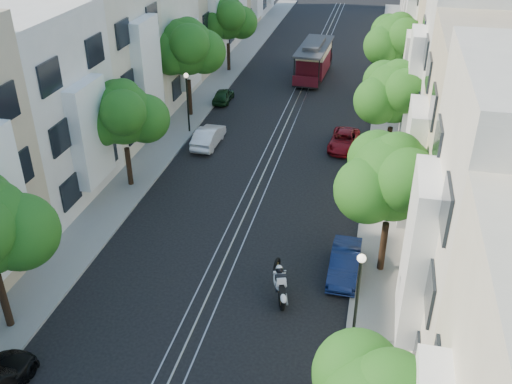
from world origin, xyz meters
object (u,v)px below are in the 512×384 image
Objects in this scene: tree_w_d at (228,20)px; parked_car_e_far at (344,140)px; lamp_east at (358,287)px; tree_e_d at (398,41)px; parked_car_e_mid at (345,263)px; lamp_west at (187,94)px; cable_car at (314,58)px; parked_car_w_mid at (208,136)px; sportbike_rider at (280,282)px; tree_e_b at (393,180)px; tree_e_c at (396,94)px; tree_w_b at (123,115)px; tree_w_c at (187,48)px; parked_car_w_far at (223,95)px.

parked_car_e_far is at bearing -50.75° from tree_w_d.
lamp_east is at bearing -80.49° from parked_car_e_far.
parked_car_e_mid is at bearing -94.20° from tree_e_d.
lamp_west is 15.46m from cable_car.
tree_w_d is 16.36m from parked_car_w_mid.
tree_e_d is 0.90× the size of cable_car.
cable_car is at bearing 75.79° from sportbike_rider.
parked_car_w_mid is at bearing 135.74° from tree_e_b.
tree_e_b reaches higher than tree_e_c.
tree_w_b is (-14.40, 5.00, -0.34)m from tree_e_b.
tree_w_b is (-14.40, -6.00, -0.20)m from tree_e_c.
cable_car reaches higher than sportbike_rider.
cable_car is 1.98× the size of parked_car_e_far.
tree_e_c is 1.04× the size of tree_w_b.
tree_w_c is at bearing -122.44° from cable_car.
tree_e_c reaches higher than parked_car_e_mid.
tree_e_c is 1.00× the size of tree_w_d.
tree_w_c is 5.86m from parked_car_w_far.
tree_w_c is 1.71× the size of lamp_east.
lamp_west is at bearing -40.21° from parked_car_w_mid.
lamp_west is 18.55m from sportbike_rider.
tree_w_c is at bearing 160.85° from tree_e_c.
tree_e_c is at bearing -64.26° from cable_car.
tree_w_b is 1.51× the size of lamp_east.
parked_car_e_mid is at bearing 22.74° from sportbike_rider.
tree_e_c reaches higher than sportbike_rider.
tree_e_d is at bearing 33.50° from lamp_west.
parked_car_e_far is (3.90, -13.99, -1.17)m from cable_car.
tree_e_c is 21.53m from tree_w_d.
sportbike_rider is (-4.22, -24.89, -3.99)m from tree_e_d.
tree_w_c is (-14.40, 5.00, 0.47)m from tree_e_c.
tree_e_d is at bearing 90.00° from tree_e_b.
tree_e_b reaches higher than tree_w_b.
tree_e_d is 13.83m from parked_car_w_far.
tree_w_d reaches higher than parked_car_e_far.
tree_e_c is 1.57× the size of lamp_west.
tree_e_c is at bearing 145.57° from parked_car_w_far.
tree_w_d reaches higher than lamp_west.
parked_car_w_far is (-1.20, 8.00, -0.10)m from parked_car_w_mid.
tree_w_b is 14.50m from parked_car_e_far.
tree_w_c reaches higher than sportbike_rider.
tree_w_d is 18.68m from parked_car_e_far.
lamp_west reaches higher than sportbike_rider.
parked_car_e_mid is (-1.66, -0.59, -4.12)m from tree_e_b.
parked_car_e_mid is at bearing 99.08° from lamp_east.
sportbike_rider is at bearing -37.77° from tree_w_b.
parked_car_w_far is at bearing 150.48° from parked_car_e_far.
parked_car_w_far is at bearing 123.59° from tree_e_b.
tree_e_b is 1.61× the size of lamp_east.
parked_car_e_far is at bearing -15.14° from tree_w_c.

